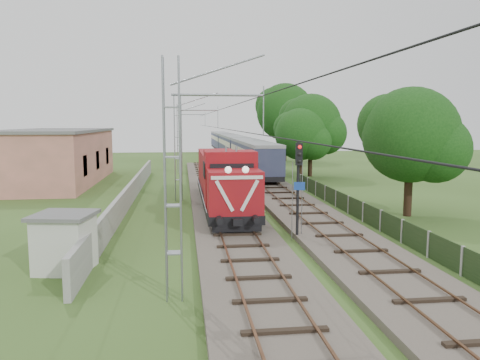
{
  "coord_description": "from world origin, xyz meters",
  "views": [
    {
      "loc": [
        -2.66,
        -23.32,
        5.93
      ],
      "look_at": [
        1.0,
        6.48,
        2.2
      ],
      "focal_mm": 35.0,
      "sensor_mm": 36.0,
      "label": 1
    }
  ],
  "objects": [
    {
      "name": "locomotive",
      "position": [
        0.0,
        7.61,
        2.18
      ],
      "size": [
        2.89,
        16.5,
        4.19
      ],
      "color": "black",
      "rests_on": "ground"
    },
    {
      "name": "track_main",
      "position": [
        0.0,
        7.0,
        0.18
      ],
      "size": [
        4.2,
        70.0,
        0.45
      ],
      "color": "#6B6054",
      "rests_on": "ground"
    },
    {
      "name": "tree_c",
      "position": [
        9.68,
        24.45,
        4.61
      ],
      "size": [
        5.7,
        5.43,
        7.39
      ],
      "color": "#331E14",
      "rests_on": "ground"
    },
    {
      "name": "catenary",
      "position": [
        -2.95,
        12.0,
        4.05
      ],
      "size": [
        3.31,
        70.0,
        8.0
      ],
      "color": "gray",
      "rests_on": "ground"
    },
    {
      "name": "tree_d",
      "position": [
        13.03,
        47.23,
        7.36
      ],
      "size": [
        9.1,
        8.67,
        11.8
      ],
      "color": "#331E14",
      "rests_on": "ground"
    },
    {
      "name": "signal_post",
      "position": [
        2.99,
        -0.96,
        3.42
      ],
      "size": [
        0.55,
        0.43,
        4.98
      ],
      "color": "black",
      "rests_on": "ground"
    },
    {
      "name": "relay_hut",
      "position": [
        -7.4,
        -4.38,
        1.18
      ],
      "size": [
        2.63,
        2.63,
        2.33
      ],
      "color": "silver",
      "rests_on": "ground"
    },
    {
      "name": "fence",
      "position": [
        8.0,
        3.0,
        0.6
      ],
      "size": [
        0.12,
        32.0,
        1.2
      ],
      "color": "black",
      "rests_on": "ground"
    },
    {
      "name": "ground",
      "position": [
        0.0,
        0.0,
        0.0
      ],
      "size": [
        140.0,
        140.0,
        0.0
      ],
      "primitive_type": "plane",
      "color": "#344F1D",
      "rests_on": "ground"
    },
    {
      "name": "boundary_wall",
      "position": [
        -6.5,
        12.0,
        0.75
      ],
      "size": [
        0.25,
        40.0,
        1.5
      ],
      "primitive_type": "cube",
      "color": "#9E9E99",
      "rests_on": "ground"
    },
    {
      "name": "track_side",
      "position": [
        5.0,
        20.0,
        0.18
      ],
      "size": [
        4.2,
        80.0,
        0.45
      ],
      "color": "#6B6054",
      "rests_on": "ground"
    },
    {
      "name": "coach_rake",
      "position": [
        5.0,
        48.56,
        2.37
      ],
      "size": [
        2.82,
        62.85,
        3.26
      ],
      "color": "black",
      "rests_on": "ground"
    },
    {
      "name": "tree_a",
      "position": [
        11.54,
        4.37,
        5.06
      ],
      "size": [
        6.26,
        5.96,
        8.12
      ],
      "color": "#331E14",
      "rests_on": "ground"
    },
    {
      "name": "tree_b",
      "position": [
        11.26,
        26.33,
        5.6
      ],
      "size": [
        6.93,
        6.6,
        8.98
      ],
      "color": "#331E14",
      "rests_on": "ground"
    },
    {
      "name": "station_building",
      "position": [
        -15.0,
        24.0,
        2.63
      ],
      "size": [
        8.4,
        20.4,
        5.22
      ],
      "color": "#DC8376",
      "rests_on": "ground"
    }
  ]
}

